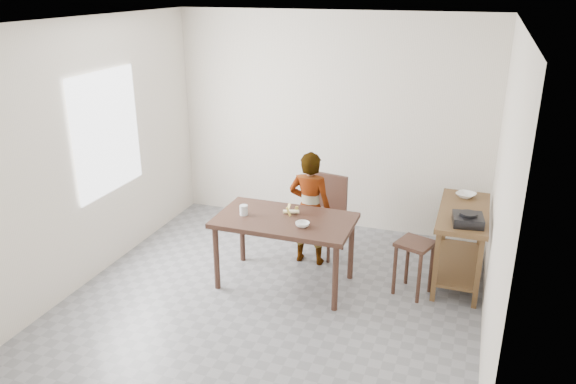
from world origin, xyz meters
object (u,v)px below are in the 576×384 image
(dining_table, at_px, (285,251))
(child, at_px, (310,208))
(stool, at_px, (413,268))
(prep_counter, at_px, (460,245))
(dining_chair, at_px, (321,216))

(dining_table, xyz_separation_m, child, (0.10, 0.56, 0.28))
(dining_table, xyz_separation_m, stool, (1.30, 0.24, -0.09))
(dining_table, xyz_separation_m, prep_counter, (1.72, 0.70, 0.03))
(dining_table, bearing_deg, dining_chair, 78.95)
(child, bearing_deg, stool, 164.59)
(prep_counter, bearing_deg, dining_chair, 175.61)
(dining_table, height_order, dining_chair, dining_chair)
(child, distance_m, dining_chair, 0.33)
(child, height_order, dining_chair, child)
(dining_table, height_order, child, child)
(child, xyz_separation_m, dining_chair, (0.06, 0.26, -0.19))
(child, relative_size, dining_chair, 1.42)
(prep_counter, height_order, dining_chair, dining_chair)
(prep_counter, height_order, child, child)
(dining_table, distance_m, prep_counter, 1.86)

